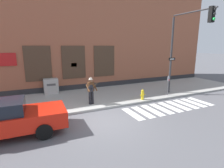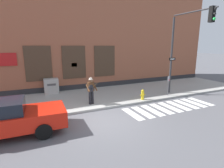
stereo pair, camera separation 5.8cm
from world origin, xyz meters
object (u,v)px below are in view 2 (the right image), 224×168
at_px(traffic_light, 185,40).
at_px(utility_box, 51,86).
at_px(busker, 91,89).
at_px(red_car, 6,119).
at_px(fire_hydrant, 143,95).
at_px(parking_meter, 169,83).

bearing_deg(traffic_light, utility_box, 150.46).
xyz_separation_m(traffic_light, utility_box, (-8.38, 4.75, -3.39)).
distance_m(busker, traffic_light, 7.15).
height_order(red_car, traffic_light, traffic_light).
xyz_separation_m(traffic_light, fire_hydrant, (-2.97, 0.47, -3.61)).
bearing_deg(utility_box, parking_meter, -28.18).
height_order(red_car, fire_hydrant, red_car).
xyz_separation_m(busker, traffic_light, (6.40, -1.01, 3.01)).
xyz_separation_m(busker, parking_meter, (5.77, -0.41, -0.00)).
xyz_separation_m(traffic_light, parking_meter, (-0.64, 0.60, -3.01)).
height_order(red_car, utility_box, red_car).
xyz_separation_m(red_car, utility_box, (2.36, 5.79, -0.06)).
relative_size(busker, fire_hydrant, 2.37).
height_order(parking_meter, fire_hydrant, parking_meter).
xyz_separation_m(red_car, traffic_light, (10.74, 1.04, 3.33)).
bearing_deg(busker, fire_hydrant, -9.04).
bearing_deg(traffic_light, busker, 171.01).
relative_size(parking_meter, utility_box, 1.26).
height_order(red_car, busker, busker).
height_order(busker, utility_box, busker).
relative_size(red_car, busker, 2.80).
height_order(traffic_light, parking_meter, traffic_light).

